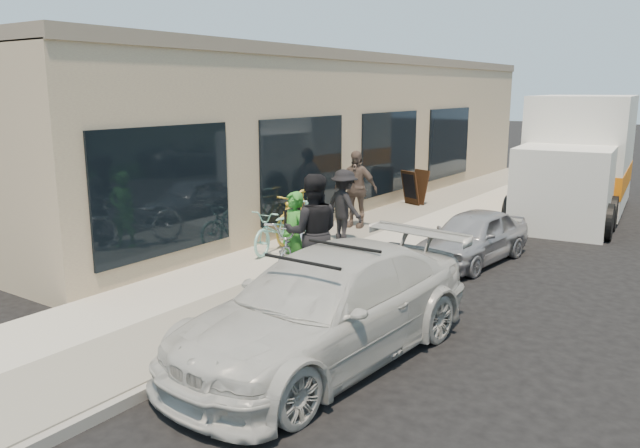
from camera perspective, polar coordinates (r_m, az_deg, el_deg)
The scene contains 17 objects.
ground at distance 9.15m, azimuth 1.35°, elevation -8.90°, with size 120.00×120.00×0.00m, color black.
sidewalk at distance 12.56m, azimuth 1.30°, elevation -2.65°, with size 3.00×34.00×0.15m, color #ABA799.
curb at distance 11.81m, azimuth 7.59°, elevation -3.77°, with size 0.12×34.00×0.13m, color gray.
storefront at distance 18.13m, azimuth 1.51°, elevation 8.50°, with size 3.60×20.00×4.22m.
bike_rack at distance 12.55m, azimuth -2.52°, elevation 0.02°, with size 0.11×0.59×0.83m.
sandwich_board at distance 17.56m, azimuth 8.61°, elevation 3.36°, with size 0.75×0.75×0.95m.
sedan_white at distance 7.73m, azimuth 0.58°, elevation -7.64°, with size 2.28×4.77×1.38m.
sedan_silver at distance 12.44m, azimuth 13.83°, elevation -1.10°, with size 1.20×2.99×1.02m, color #A09FA4.
moving_truck at distance 18.17m, azimuth 22.50°, elevation 5.27°, with size 3.02×6.58×3.13m.
tandem_bike at distance 10.41m, azimuth -2.35°, elevation -2.27°, with size 0.72×2.07×1.09m, color silver.
woman_rider at distance 10.16m, azimuth -2.39°, elevation -1.32°, with size 0.56×0.37×1.54m, color #358D2F.
man_standing at distance 9.83m, azimuth -0.71°, elevation -0.79°, with size 0.91×0.71×1.87m, color black.
cruiser_bike_a at distance 12.99m, azimuth -1.19°, elevation 0.51°, with size 0.48×1.71×1.03m, color #8CD1C3.
cruiser_bike_b at distance 12.34m, azimuth -4.00°, elevation -0.53°, with size 0.57×1.64×0.86m, color #8CD1C3.
cruiser_bike_c at distance 13.13m, azimuth -2.17°, elevation 0.71°, with size 0.50×1.76×1.06m, color gold.
bystander_a at distance 13.00m, azimuth 2.23°, elevation 1.65°, with size 0.99×0.57×1.53m, color black.
bystander_b at distance 14.48m, azimuth 3.27°, elevation 3.22°, with size 1.04×0.43×1.78m, color brown.
Camera 1 is at (4.70, -7.13, 3.30)m, focal length 35.00 mm.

